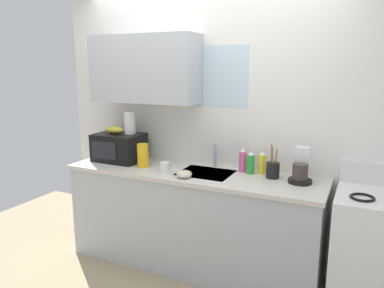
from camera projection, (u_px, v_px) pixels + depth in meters
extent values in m
cube|color=white|center=(208.00, 127.00, 3.51)|extent=(3.08, 0.10, 2.50)
cube|color=#B2B7BC|center=(145.00, 69.00, 3.45)|extent=(1.06, 0.32, 0.62)
cube|color=silver|center=(219.00, 76.00, 3.32)|extent=(0.56, 0.02, 0.55)
cube|color=#B2B7BC|center=(192.00, 221.00, 3.37)|extent=(2.28, 0.60, 0.86)
cube|color=beige|center=(192.00, 173.00, 3.27)|extent=(2.31, 0.63, 0.03)
cube|color=#9EA0A5|center=(206.00, 180.00, 3.25)|extent=(0.46, 0.38, 0.14)
cylinder|color=#B2B5BA|center=(215.00, 155.00, 3.41)|extent=(0.03, 0.03, 0.22)
cube|color=white|center=(375.00, 254.00, 2.73)|extent=(0.60, 0.60, 0.90)
torus|color=black|center=(362.00, 197.00, 2.60)|extent=(0.17, 0.17, 0.02)
cube|color=white|center=(381.00, 174.00, 2.87)|extent=(0.60, 0.04, 0.18)
cube|color=black|center=(119.00, 147.00, 3.63)|extent=(0.46, 0.34, 0.27)
cube|color=black|center=(104.00, 150.00, 3.50)|extent=(0.28, 0.01, 0.17)
ellipsoid|color=gold|center=(114.00, 130.00, 3.62)|extent=(0.20, 0.11, 0.07)
cylinder|color=white|center=(130.00, 123.00, 3.58)|extent=(0.11, 0.11, 0.22)
cylinder|color=black|center=(300.00, 181.00, 2.95)|extent=(0.19, 0.19, 0.03)
cylinder|color=#3F332D|center=(300.00, 172.00, 2.92)|extent=(0.12, 0.12, 0.13)
cube|color=silver|center=(302.00, 163.00, 2.98)|extent=(0.11, 0.09, 0.26)
cylinder|color=#E55999|center=(243.00, 162.00, 3.25)|extent=(0.06, 0.06, 0.18)
cone|color=white|center=(243.00, 150.00, 3.23)|extent=(0.05, 0.05, 0.04)
cylinder|color=green|center=(251.00, 164.00, 3.19)|extent=(0.07, 0.07, 0.17)
cone|color=white|center=(251.00, 153.00, 3.17)|extent=(0.05, 0.05, 0.04)
cylinder|color=yellow|center=(262.00, 164.00, 3.19)|extent=(0.07, 0.07, 0.17)
cone|color=white|center=(262.00, 153.00, 3.17)|extent=(0.05, 0.05, 0.04)
cylinder|color=gold|center=(143.00, 155.00, 3.41)|extent=(0.10, 0.10, 0.22)
cylinder|color=white|center=(165.00, 168.00, 3.22)|extent=(0.08, 0.08, 0.09)
cylinder|color=black|center=(273.00, 170.00, 3.07)|extent=(0.11, 0.11, 0.13)
cylinder|color=olive|center=(271.00, 159.00, 3.06)|extent=(0.02, 0.01, 0.24)
cylinder|color=olive|center=(276.00, 161.00, 3.06)|extent=(0.03, 0.02, 0.21)
cylinder|color=olive|center=(273.00, 161.00, 3.04)|extent=(0.03, 0.03, 0.23)
ellipsoid|color=beige|center=(184.00, 174.00, 3.08)|extent=(0.13, 0.13, 0.06)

